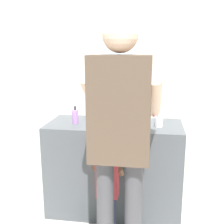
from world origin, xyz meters
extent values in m
cube|color=silver|center=(0.00, 0.62, 1.35)|extent=(4.40, 0.08, 2.70)
cube|color=silver|center=(0.00, 0.57, 1.39)|extent=(0.61, 0.02, 0.64)
cube|color=#4C5156|center=(0.00, 0.30, 0.45)|extent=(1.27, 0.54, 0.90)
cylinder|color=silver|center=(0.00, 0.28, 0.95)|extent=(0.32, 0.32, 0.11)
cylinder|color=#B1B1AD|center=(0.00, 0.28, 0.96)|extent=(0.27, 0.27, 0.09)
cylinder|color=#B7BABF|center=(0.00, 0.49, 0.99)|extent=(0.03, 0.03, 0.18)
cylinder|color=#B7BABF|center=(0.00, 0.43, 1.07)|extent=(0.02, 0.12, 0.02)
cylinder|color=#B7BABF|center=(-0.07, 0.49, 0.92)|extent=(0.04, 0.04, 0.05)
cylinder|color=#B7BABF|center=(0.07, 0.49, 0.92)|extent=(0.04, 0.04, 0.05)
cylinder|color=silver|center=(0.42, 0.25, 0.95)|extent=(0.07, 0.07, 0.09)
cylinder|color=#E5387F|center=(0.40, 0.25, 1.00)|extent=(0.02, 0.03, 0.17)
cube|color=white|center=(0.40, 0.25, 1.09)|extent=(0.01, 0.02, 0.02)
cylinder|color=yellow|center=(0.40, 0.26, 1.00)|extent=(0.02, 0.03, 0.17)
cube|color=white|center=(0.40, 0.26, 1.09)|extent=(0.01, 0.02, 0.02)
cylinder|color=#B27FC6|center=(-0.37, 0.26, 0.96)|extent=(0.06, 0.06, 0.13)
cylinder|color=#2D2D2D|center=(-0.37, 0.26, 1.05)|extent=(0.02, 0.02, 0.04)
cylinder|color=#2D334C|center=(-0.05, -0.11, 0.19)|extent=(0.06, 0.06, 0.37)
cylinder|color=#2D334C|center=(0.05, -0.11, 0.19)|extent=(0.06, 0.06, 0.37)
cube|color=#B7383D|center=(0.00, -0.11, 0.53)|extent=(0.19, 0.11, 0.32)
sphere|color=brown|center=(0.00, -0.11, 0.76)|extent=(0.11, 0.11, 0.11)
cylinder|color=brown|center=(-0.10, -0.02, 0.56)|extent=(0.05, 0.23, 0.18)
cylinder|color=brown|center=(0.10, -0.02, 0.56)|extent=(0.05, 0.23, 0.18)
cylinder|color=#47474C|center=(0.03, -0.40, 0.42)|extent=(0.13, 0.13, 0.83)
cylinder|color=#47474C|center=(0.24, -0.40, 0.42)|extent=(0.13, 0.13, 0.83)
cube|color=brown|center=(0.14, -0.40, 1.19)|extent=(0.42, 0.24, 0.72)
sphere|color=beige|center=(0.14, -0.40, 1.68)|extent=(0.24, 0.24, 0.24)
cylinder|color=beige|center=(-0.09, -0.21, 1.26)|extent=(0.10, 0.50, 0.39)
cylinder|color=beige|center=(0.36, -0.21, 1.26)|extent=(0.10, 0.50, 0.39)
cylinder|color=#E5387F|center=(0.36, -0.02, 1.07)|extent=(0.01, 0.14, 0.03)
cube|color=white|center=(0.36, 0.05, 1.08)|extent=(0.01, 0.02, 0.02)
camera|label=1|loc=(0.36, -2.24, 1.60)|focal=45.21mm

